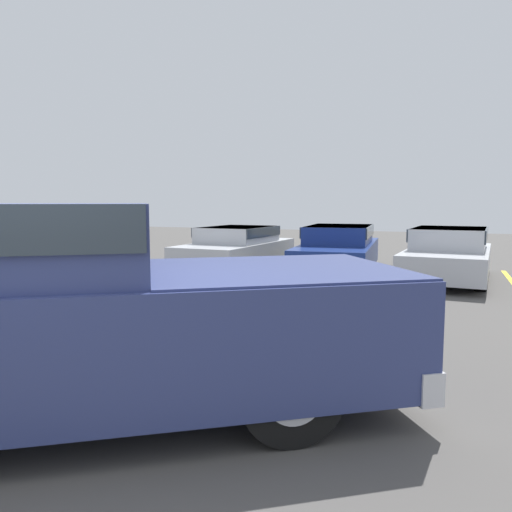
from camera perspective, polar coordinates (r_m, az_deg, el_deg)
The scene contains 8 objects.
ground_plane at distance 4.44m, azimuth -24.94°, elevation -19.28°, with size 60.00×60.00×0.00m, color #4C4947.
stall_stripe_a at distance 14.59m, azimuth -7.00°, elevation -1.21°, with size 0.12×4.51×0.01m, color yellow.
stall_stripe_b at distance 13.53m, azimuth 3.40°, elevation -1.76°, with size 0.12×4.51×0.01m, color yellow.
stall_stripe_c at distance 12.97m, azimuth 15.12°, elevation -2.30°, with size 0.12×4.51×0.01m, color yellow.
pickup_truck at distance 4.56m, azimuth -21.96°, elevation -6.23°, with size 6.21×5.13×1.86m.
parked_sedan_a at distance 13.79m, azimuth -2.21°, elevation 1.05°, with size 2.09×4.34×1.19m.
parked_sedan_b at distance 12.99m, azimuth 9.42°, elevation 0.82°, with size 2.05×4.74×1.27m.
parked_sedan_c at distance 12.80m, azimuth 21.14°, elevation 0.38°, with size 2.15×4.48×1.25m.
Camera 1 is at (2.95, -2.75, 1.87)m, focal length 35.00 mm.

